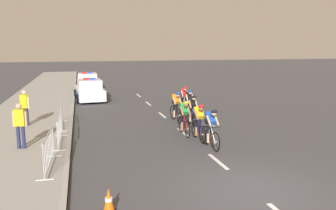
{
  "coord_description": "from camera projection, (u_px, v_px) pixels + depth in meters",
  "views": [
    {
      "loc": [
        -4.36,
        -7.79,
        3.83
      ],
      "look_at": [
        -0.44,
        7.41,
        1.1
      ],
      "focal_mm": 36.48,
      "sensor_mm": 36.0,
      "label": 1
    }
  ],
  "objects": [
    {
      "name": "police_car_second",
      "position": [
        88.0,
        82.0,
        29.71
      ],
      "size": [
        2.0,
        4.4,
        1.59
      ],
      "color": "white",
      "rests_on": "ground"
    },
    {
      "name": "ground_plane",
      "position": [
        253.0,
        190.0,
        9.16
      ],
      "size": [
        160.0,
        160.0,
        0.0
      ],
      "primitive_type": "plane",
      "color": "#424247"
    },
    {
      "name": "lane_markings_centre",
      "position": [
        172.0,
        123.0,
        17.17
      ],
      "size": [
        0.14,
        21.6,
        0.01
      ],
      "color": "white",
      "rests_on": "ground"
    },
    {
      "name": "cyclist_lead",
      "position": [
        211.0,
        128.0,
        12.86
      ],
      "size": [
        0.42,
        1.72,
        1.56
      ],
      "color": "black",
      "rests_on": "ground"
    },
    {
      "name": "cyclist_fourth",
      "position": [
        192.0,
        110.0,
        16.46
      ],
      "size": [
        0.43,
        1.72,
        1.56
      ],
      "color": "black",
      "rests_on": "ground"
    },
    {
      "name": "cyclist_sixth",
      "position": [
        189.0,
        103.0,
        18.38
      ],
      "size": [
        0.44,
        1.72,
        1.56
      ],
      "color": "black",
      "rests_on": "ground"
    },
    {
      "name": "cyclist_third",
      "position": [
        184.0,
        117.0,
        14.75
      ],
      "size": [
        0.42,
        1.72,
        1.56
      ],
      "color": "black",
      "rests_on": "ground"
    },
    {
      "name": "police_car_nearest",
      "position": [
        90.0,
        91.0,
        24.34
      ],
      "size": [
        2.23,
        4.51,
        1.59
      ],
      "color": "silver",
      "rests_on": "ground"
    },
    {
      "name": "spectator_middle",
      "position": [
        20.0,
        123.0,
        12.34
      ],
      "size": [
        0.53,
        0.28,
        1.68
      ],
      "color": "#23284C",
      "rests_on": "sidewalk_slab"
    },
    {
      "name": "cyclist_second",
      "position": [
        199.0,
        121.0,
        13.9
      ],
      "size": [
        0.42,
        1.72,
        1.56
      ],
      "color": "black",
      "rests_on": "ground"
    },
    {
      "name": "crowd_barrier_front",
      "position": [
        49.0,
        151.0,
        10.44
      ],
      "size": [
        0.6,
        2.32,
        1.07
      ],
      "color": "#B7BABF",
      "rests_on": "sidewalk_slab"
    },
    {
      "name": "sidewalk_slab",
      "position": [
        35.0,
        109.0,
        20.76
      ],
      "size": [
        4.56,
        60.0,
        0.12
      ],
      "primitive_type": "cube",
      "color": "gray",
      "rests_on": "ground"
    },
    {
      "name": "cyclist_fifth",
      "position": [
        176.0,
        106.0,
        17.48
      ],
      "size": [
        0.44,
        1.72,
        1.56
      ],
      "color": "black",
      "rests_on": "ground"
    },
    {
      "name": "crowd_barrier_rear",
      "position": [
        61.0,
        115.0,
        15.84
      ],
      "size": [
        0.61,
        2.32,
        1.07
      ],
      "color": "#B7BABF",
      "rests_on": "sidewalk_slab"
    },
    {
      "name": "kerb_edge",
      "position": [
        73.0,
        107.0,
        21.3
      ],
      "size": [
        0.16,
        60.0,
        0.13
      ],
      "primitive_type": "cube",
      "color": "#9E9E99",
      "rests_on": "ground"
    },
    {
      "name": "spectator_closest",
      "position": [
        25.0,
        105.0,
        15.94
      ],
      "size": [
        0.48,
        0.38,
        1.68
      ],
      "color": "#23284C",
      "rests_on": "sidewalk_slab"
    },
    {
      "name": "cyclist_seventh",
      "position": [
        184.0,
        99.0,
        19.94
      ],
      "size": [
        0.43,
        1.72,
        1.56
      ],
      "color": "black",
      "rests_on": "ground"
    },
    {
      "name": "traffic_cone_near",
      "position": [
        109.0,
        202.0,
        7.79
      ],
      "size": [
        0.36,
        0.36,
        0.64
      ],
      "color": "black",
      "rests_on": "ground"
    },
    {
      "name": "crowd_barrier_middle",
      "position": [
        59.0,
        130.0,
        13.1
      ],
      "size": [
        0.5,
        2.32,
        1.07
      ],
      "color": "#B7BABF",
      "rests_on": "sidewalk_slab"
    }
  ]
}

